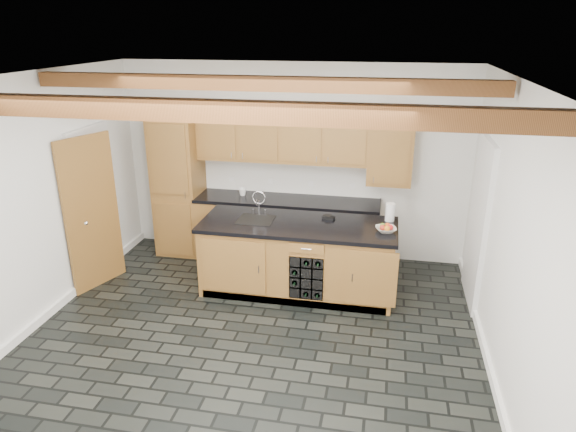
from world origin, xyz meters
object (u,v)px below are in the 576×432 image
kitchen_scale (328,217)px  paper_towel (390,212)px  island (298,257)px  fruit_bowl (386,229)px

kitchen_scale → paper_towel: bearing=19.0°
island → fruit_bowl: size_ratio=10.22×
paper_towel → kitchen_scale: bearing=-174.0°
kitchen_scale → fruit_bowl: fruit_bowl is taller
kitchen_scale → paper_towel: size_ratio=0.74×
kitchen_scale → fruit_bowl: 0.79m
island → kitchen_scale: size_ratio=14.56×
fruit_bowl → island: bearing=176.6°
island → paper_towel: (1.11, 0.32, 0.58)m
kitchen_scale → fruit_bowl: (0.73, -0.30, 0.01)m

